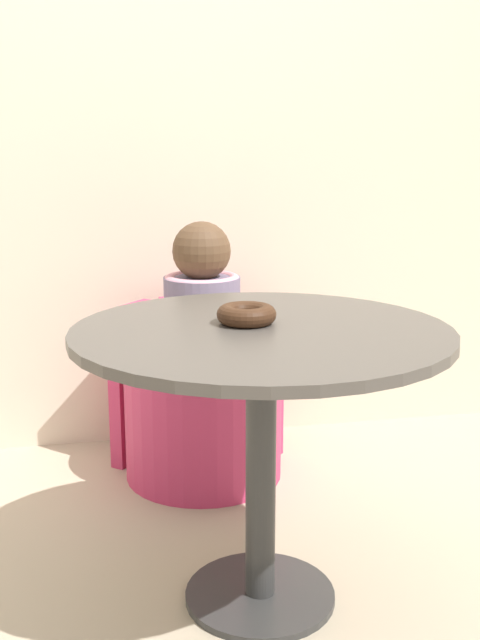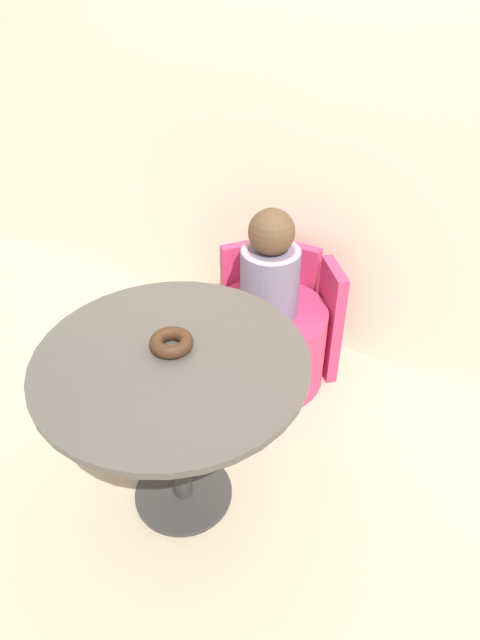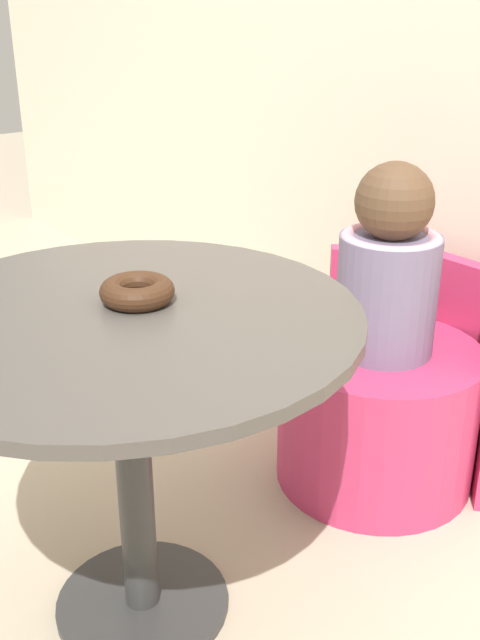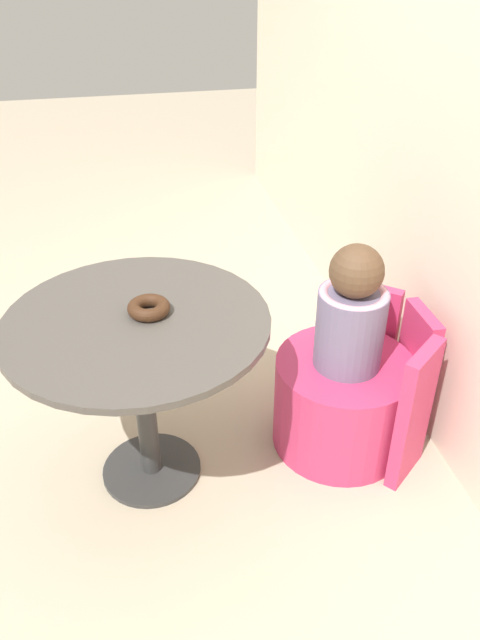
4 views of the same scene
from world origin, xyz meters
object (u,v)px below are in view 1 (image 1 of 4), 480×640
object	(u,v)px
round_table	(261,380)
donut	(246,314)
child_figure	(202,302)
tub_chair	(203,421)

from	to	relation	value
round_table	donut	size ratio (longest dim) A/B	6.26
round_table	donut	distance (m)	0.16
round_table	child_figure	xyz separation A→B (m)	(-0.02, 0.76, 0.04)
tub_chair	child_figure	size ratio (longest dim) A/B	1.09
round_table	tub_chair	xyz separation A→B (m)	(-0.02, 0.76, -0.38)
child_figure	donut	world-z (taller)	child_figure
tub_chair	child_figure	distance (m)	0.41
round_table	child_figure	bearing A→B (deg)	91.61
donut	tub_chair	bearing A→B (deg)	89.63
child_figure	donut	distance (m)	0.72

